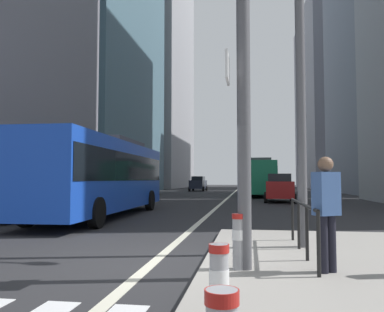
{
  "coord_description": "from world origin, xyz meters",
  "views": [
    {
      "loc": [
        1.81,
        -7.2,
        1.58
      ],
      "look_at": [
        -3.73,
        30.42,
        3.83
      ],
      "focal_mm": 36.52,
      "sensor_mm": 36.0,
      "label": 1
    }
  ],
  "objects_px": {
    "car_receding_near": "(279,188)",
    "bollard_left": "(219,282)",
    "city_bus_blue_oncoming": "(102,173)",
    "car_receding_far": "(256,183)",
    "pedestrian_walking": "(326,207)",
    "traffic_signal_gantry": "(136,33)",
    "city_bus_red_receding": "(260,176)",
    "bollard_right": "(238,238)",
    "street_lamp_post": "(299,9)",
    "car_oncoming_mid": "(198,184)",
    "sedan_white_oncoming": "(8,194)"
  },
  "relations": [
    {
      "from": "city_bus_red_receding",
      "to": "sedan_white_oncoming",
      "type": "bearing_deg",
      "value": -113.76
    },
    {
      "from": "car_receding_near",
      "to": "street_lamp_post",
      "type": "xyz_separation_m",
      "value": [
        -0.9,
        -18.91,
        4.29
      ]
    },
    {
      "from": "car_receding_near",
      "to": "car_receding_far",
      "type": "relative_size",
      "value": 1.0
    },
    {
      "from": "car_oncoming_mid",
      "to": "traffic_signal_gantry",
      "type": "height_order",
      "value": "traffic_signal_gantry"
    },
    {
      "from": "traffic_signal_gantry",
      "to": "bollard_right",
      "type": "bearing_deg",
      "value": -1.14
    },
    {
      "from": "city_bus_blue_oncoming",
      "to": "city_bus_red_receding",
      "type": "bearing_deg",
      "value": 71.61
    },
    {
      "from": "sedan_white_oncoming",
      "to": "bollard_right",
      "type": "relative_size",
      "value": 4.97
    },
    {
      "from": "car_receding_near",
      "to": "bollard_left",
      "type": "relative_size",
      "value": 5.47
    },
    {
      "from": "street_lamp_post",
      "to": "traffic_signal_gantry",
      "type": "bearing_deg",
      "value": -143.45
    },
    {
      "from": "car_oncoming_mid",
      "to": "pedestrian_walking",
      "type": "bearing_deg",
      "value": -80.06
    },
    {
      "from": "bollard_right",
      "to": "sedan_white_oncoming",
      "type": "bearing_deg",
      "value": 139.94
    },
    {
      "from": "car_receding_far",
      "to": "bollard_right",
      "type": "relative_size",
      "value": 5.08
    },
    {
      "from": "car_receding_near",
      "to": "street_lamp_post",
      "type": "distance_m",
      "value": 19.42
    },
    {
      "from": "car_oncoming_mid",
      "to": "bollard_right",
      "type": "distance_m",
      "value": 45.57
    },
    {
      "from": "bollard_left",
      "to": "pedestrian_walking",
      "type": "relative_size",
      "value": 0.46
    },
    {
      "from": "city_bus_red_receding",
      "to": "bollard_left",
      "type": "relative_size",
      "value": 14.06
    },
    {
      "from": "car_receding_near",
      "to": "traffic_signal_gantry",
      "type": "xyz_separation_m",
      "value": [
        -3.92,
        -21.15,
        3.09
      ]
    },
    {
      "from": "sedan_white_oncoming",
      "to": "bollard_left",
      "type": "height_order",
      "value": "sedan_white_oncoming"
    },
    {
      "from": "car_receding_far",
      "to": "pedestrian_walking",
      "type": "distance_m",
      "value": 48.05
    },
    {
      "from": "street_lamp_post",
      "to": "bollard_right",
      "type": "distance_m",
      "value": 5.33
    },
    {
      "from": "city_bus_red_receding",
      "to": "car_receding_near",
      "type": "distance_m",
      "value": 9.74
    },
    {
      "from": "city_bus_blue_oncoming",
      "to": "car_receding_far",
      "type": "height_order",
      "value": "city_bus_blue_oncoming"
    },
    {
      "from": "traffic_signal_gantry",
      "to": "pedestrian_walking",
      "type": "bearing_deg",
      "value": -0.67
    },
    {
      "from": "city_bus_blue_oncoming",
      "to": "pedestrian_walking",
      "type": "relative_size",
      "value": 6.46
    },
    {
      "from": "sedan_white_oncoming",
      "to": "city_bus_red_receding",
      "type": "distance_m",
      "value": 25.39
    },
    {
      "from": "city_bus_blue_oncoming",
      "to": "city_bus_red_receding",
      "type": "relative_size",
      "value": 1.01
    },
    {
      "from": "car_receding_near",
      "to": "bollard_right",
      "type": "relative_size",
      "value": 5.06
    },
    {
      "from": "car_receding_near",
      "to": "bollard_right",
      "type": "bearing_deg",
      "value": -95.93
    },
    {
      "from": "city_bus_blue_oncoming",
      "to": "traffic_signal_gantry",
      "type": "xyz_separation_m",
      "value": [
        4.23,
        -9.35,
        2.24
      ]
    },
    {
      "from": "car_receding_near",
      "to": "bollard_left",
      "type": "height_order",
      "value": "car_receding_near"
    },
    {
      "from": "street_lamp_post",
      "to": "pedestrian_walking",
      "type": "distance_m",
      "value": 4.72
    },
    {
      "from": "city_bus_blue_oncoming",
      "to": "street_lamp_post",
      "type": "distance_m",
      "value": 10.72
    },
    {
      "from": "sedan_white_oncoming",
      "to": "car_oncoming_mid",
      "type": "distance_m",
      "value": 37.58
    },
    {
      "from": "sedan_white_oncoming",
      "to": "car_receding_far",
      "type": "distance_m",
      "value": 41.68
    },
    {
      "from": "car_receding_far",
      "to": "pedestrian_walking",
      "type": "bearing_deg",
      "value": -89.62
    },
    {
      "from": "car_receding_near",
      "to": "traffic_signal_gantry",
      "type": "bearing_deg",
      "value": -100.49
    },
    {
      "from": "car_receding_far",
      "to": "bollard_left",
      "type": "height_order",
      "value": "car_receding_far"
    },
    {
      "from": "traffic_signal_gantry",
      "to": "sedan_white_oncoming",
      "type": "bearing_deg",
      "value": 134.06
    },
    {
      "from": "car_receding_far",
      "to": "traffic_signal_gantry",
      "type": "bearing_deg",
      "value": -93.29
    },
    {
      "from": "bollard_left",
      "to": "city_bus_blue_oncoming",
      "type": "bearing_deg",
      "value": 116.08
    },
    {
      "from": "car_receding_near",
      "to": "bollard_left",
      "type": "distance_m",
      "value": 23.84
    },
    {
      "from": "city_bus_blue_oncoming",
      "to": "bollard_right",
      "type": "xyz_separation_m",
      "value": [
        5.95,
        -9.38,
        -1.2
      ]
    },
    {
      "from": "city_bus_blue_oncoming",
      "to": "car_receding_near",
      "type": "relative_size",
      "value": 2.59
    },
    {
      "from": "car_oncoming_mid",
      "to": "street_lamp_post",
      "type": "xyz_separation_m",
      "value": [
        7.84,
        -42.83,
        4.29
      ]
    },
    {
      "from": "car_receding_near",
      "to": "city_bus_blue_oncoming",
      "type": "bearing_deg",
      "value": -124.62
    },
    {
      "from": "car_oncoming_mid",
      "to": "bollard_left",
      "type": "xyz_separation_m",
      "value": [
        6.44,
        -47.64,
        -0.39
      ]
    },
    {
      "from": "city_bus_red_receding",
      "to": "car_oncoming_mid",
      "type": "relative_size",
      "value": 2.64
    },
    {
      "from": "car_oncoming_mid",
      "to": "car_receding_near",
      "type": "height_order",
      "value": "same"
    },
    {
      "from": "car_receding_far",
      "to": "city_bus_red_receding",
      "type": "bearing_deg",
      "value": -89.53
    },
    {
      "from": "city_bus_red_receding",
      "to": "traffic_signal_gantry",
      "type": "bearing_deg",
      "value": -95.38
    }
  ]
}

